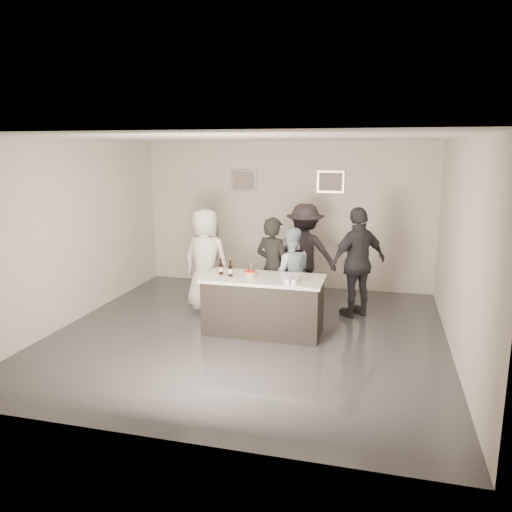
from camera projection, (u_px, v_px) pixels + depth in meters
The scene contains 19 objects.
floor at pixel (248, 334), 7.81m from camera, with size 6.00×6.00×0.00m, color #3D3D42.
ceiling at pixel (247, 138), 7.18m from camera, with size 6.00×6.00×0.00m, color white.
wall_back at pixel (286, 215), 10.33m from camera, with size 6.00×0.04×3.00m, color beige.
wall_front at pixel (162, 296), 4.65m from camera, with size 6.00×0.04×3.00m, color beige.
wall_left at pixel (73, 232), 8.23m from camera, with size 0.04×6.00×3.00m, color beige.
wall_right at pixel (461, 250), 6.76m from camera, with size 0.04×6.00×3.00m, color beige.
picture_left at pixel (244, 180), 10.38m from camera, with size 0.54×0.04×0.44m, color #B2B2B7.
picture_right at pixel (331, 182), 9.94m from camera, with size 0.54×0.04×0.44m, color #B2B2B7.
bar_counter at pixel (263, 305), 7.81m from camera, with size 1.86×0.86×0.90m, color white.
cake at pixel (250, 274), 7.73m from camera, with size 0.20×0.20×0.07m, color orange.
beer_bottle_a at pixel (221, 266), 7.85m from camera, with size 0.07×0.07×0.26m, color black.
beer_bottle_b at pixel (230, 268), 7.73m from camera, with size 0.07×0.07×0.26m, color black.
tumbler_cluster at pixel (292, 279), 7.44m from camera, with size 0.19×0.40×0.08m, color orange.
candles at pixel (240, 281), 7.47m from camera, with size 0.24×0.08×0.01m, color pink.
person_main_black at pixel (273, 268), 8.40m from camera, with size 0.64×0.42×1.74m, color black.
person_main_blue at pixel (290, 273), 8.48m from camera, with size 0.76×0.59×1.56m, color #A8C6DC.
person_guest_left at pixel (206, 260), 8.89m from camera, with size 0.89×0.58×1.82m, color white.
person_guest_right at pixel (358, 262), 8.49m from camera, with size 1.11×0.46×1.90m, color #2B2A31.
person_guest_back at pixel (305, 253), 9.39m from camera, with size 1.20×0.69×1.85m, color #272228.
Camera 1 is at (1.97, -7.11, 2.84)m, focal length 35.00 mm.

